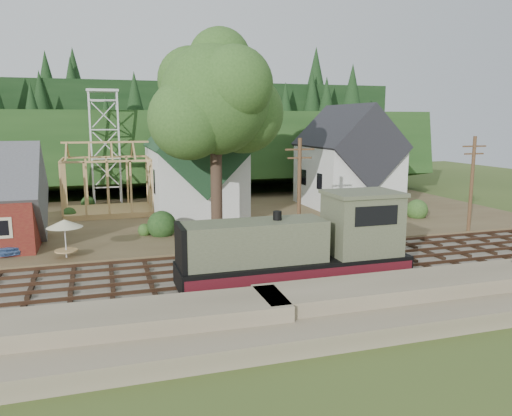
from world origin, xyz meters
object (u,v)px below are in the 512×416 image
object	(u,v)px
locomotive	(304,248)
car_red	(358,201)
patio_set	(65,225)
car_blue	(7,244)

from	to	relation	value
locomotive	car_red	world-z (taller)	locomotive
locomotive	patio_set	size ratio (longest dim) A/B	5.02
car_blue	patio_set	world-z (taller)	patio_set
car_red	locomotive	bearing A→B (deg)	160.57
locomotive	car_blue	bearing A→B (deg)	144.69
locomotive	car_red	xyz separation A→B (m)	(14.86, 20.93, -1.27)
car_blue	patio_set	distance (m)	4.96
car_red	patio_set	bearing A→B (deg)	128.52
locomotive	patio_set	bearing A→B (deg)	144.14
locomotive	patio_set	world-z (taller)	locomotive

